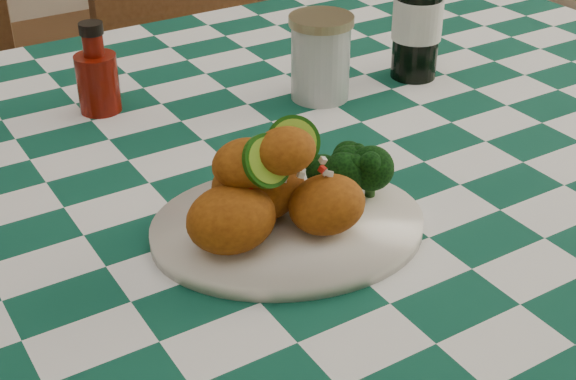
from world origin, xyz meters
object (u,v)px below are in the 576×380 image
plate (288,227)px  ketchup_bottle (96,68)px  fried_chicken_pile (280,177)px  mason_jar (321,58)px  wooden_chair_right (223,116)px

plate → ketchup_bottle: 0.40m
ketchup_bottle → plate: bearing=-81.6°
fried_chicken_pile → mason_jar: fried_chicken_pile is taller
plate → ketchup_bottle: bearing=98.4°
ketchup_bottle → wooden_chair_right: bearing=49.0°
wooden_chair_right → ketchup_bottle: bearing=-134.0°
fried_chicken_pile → ketchup_bottle: size_ratio=1.36×
plate → wooden_chair_right: size_ratio=0.32×
fried_chicken_pile → wooden_chair_right: bearing=66.6°
fried_chicken_pile → mason_jar: (0.23, 0.27, -0.01)m
fried_chicken_pile → plate: bearing=0.0°
ketchup_bottle → mason_jar: (0.28, -0.12, -0.00)m
fried_chicken_pile → ketchup_bottle: (-0.05, 0.40, -0.01)m
fried_chicken_pile → mason_jar: size_ratio=1.43×
plate → fried_chicken_pile: bearing=180.0°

